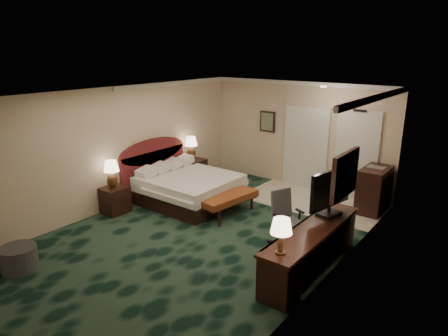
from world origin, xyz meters
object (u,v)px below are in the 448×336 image
Objects in this scene: nightstand_far at (193,172)px; ottoman at (19,259)px; bed at (190,189)px; desk_chair at (288,221)px; desk at (311,249)px; tv at (331,193)px; minibar at (374,190)px; lamp_far at (191,148)px; nightstand_near at (115,200)px; lamp_near at (112,175)px; bed_bench at (229,205)px.

ottoman is at bearing -82.32° from nightstand_far.
bed is 3.00m from desk_chair.
desk_chair reaches higher than bed.
desk_chair reaches higher than desk.
ottoman is at bearing -124.59° from tv.
ottoman is at bearing -121.88° from minibar.
ottoman is (0.70, -4.96, -0.76)m from lamp_far.
desk reaches higher than ottoman.
minibar is (0.00, 2.45, -0.65)m from tv.
desk_chair is at bearing 13.02° from nightstand_near.
lamp_near is at bearing -142.23° from desk_chair.
ottoman is (0.67, -4.98, -0.12)m from nightstand_far.
nightstand_far is at bearing 89.30° from nightstand_near.
nightstand_near is 2.50m from bed_bench.
minibar reaches higher than desk.
bed_bench is at bearing -27.71° from lamp_far.
lamp_near is (-0.84, -1.52, 0.57)m from bed.
lamp_near is 4.49m from desk.
nightstand_near is (-0.85, -1.47, -0.03)m from bed.
lamp_far is 4.65m from tv.
tv is 2.54m from minibar.
bed is 1.46× the size of bed_bench.
bed_bench is at bearing -3.26° from bed.
desk_chair is (2.93, -0.60, 0.20)m from bed.
lamp_far reaches higher than nightstand_far.
lamp_far is 4.58m from minibar.
bed is 1.22m from bed_bench.
desk is 1.01m from tv.
desk_chair is (-0.67, 0.44, 0.15)m from desk.
desk is at bearing -25.18° from nightstand_far.
nightstand_far is at bearing 97.68° from ottoman.
bed_bench reaches higher than ottoman.
bed is at bearing 61.18° from lamp_near.
bed_bench is (2.05, 1.45, -0.65)m from lamp_near.
ottoman is 4.55m from desk_chair.
desk reaches higher than bed_bench.
lamp_near is 4.57m from tv.
bed reaches higher than nightstand_near.
tv reaches higher than desk_chair.
lamp_far is at bearing 90.38° from lamp_near.
ottoman is (-1.37, -3.87, -0.03)m from bed_bench.
bed is 3.94m from ottoman.
lamp_far is at bearing -142.43° from nightstand_far.
ottoman is at bearing -142.30° from desk.
bed_bench is at bearing -175.82° from tv.
lamp_near is 2.60m from bed_bench.
nightstand_far is 2.32m from bed_bench.
bed is at bearing 163.88° from desk.
desk is at bearing -14.18° from bed_bench.
bed_bench is at bearing -28.54° from nightstand_far.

